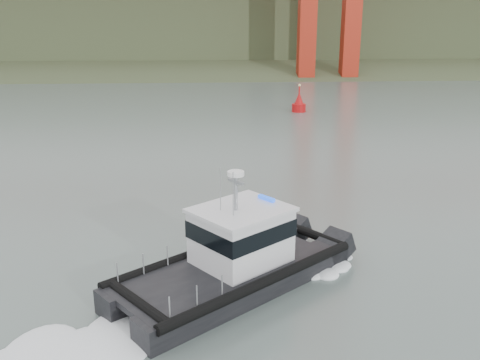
{
  "coord_description": "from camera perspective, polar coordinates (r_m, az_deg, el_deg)",
  "views": [
    {
      "loc": [
        0.11,
        -23.64,
        11.83
      ],
      "look_at": [
        1.88,
        6.25,
        2.4
      ],
      "focal_mm": 40.0,
      "sensor_mm": 36.0,
      "label": 1
    }
  ],
  "objects": [
    {
      "name": "ground",
      "position": [
        26.43,
        -3.32,
        -9.14
      ],
      "size": [
        400.0,
        400.0,
        0.0
      ],
      "primitive_type": "plane",
      "color": "#4F5E59",
      "rests_on": "ground"
    },
    {
      "name": "headlands",
      "position": [
        149.22,
        -3.57,
        15.61
      ],
      "size": [
        500.0,
        105.36,
        27.12
      ],
      "color": "#333F24",
      "rests_on": "ground"
    },
    {
      "name": "patrol_boat",
      "position": [
        24.1,
        -0.5,
        -8.19
      ],
      "size": [
        11.53,
        10.39,
        5.55
      ],
      "rotation": [
        0.0,
        0.0,
        -0.9
      ],
      "color": "black",
      "rests_on": "ground"
    },
    {
      "name": "nav_buoy",
      "position": [
        67.19,
        6.3,
        8.05
      ],
      "size": [
        1.74,
        1.74,
        3.62
      ],
      "color": "#A40B0D",
      "rests_on": "ground"
    }
  ]
}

